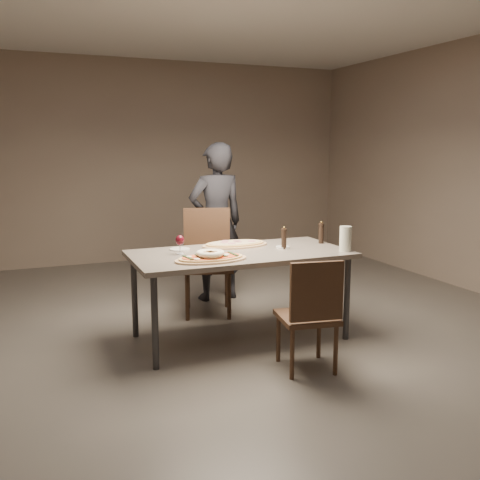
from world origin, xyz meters
name	(u,v)px	position (x,y,z in m)	size (l,w,h in m)	color
room	(240,173)	(0.00, 0.00, 1.40)	(7.00, 7.00, 7.00)	#5C564F
dining_table	(240,259)	(0.00, 0.00, 0.69)	(1.80, 0.90, 0.75)	#70665C
zucchini_pizza	(211,258)	(-0.34, -0.23, 0.77)	(0.57, 0.32, 0.05)	tan
ham_pizza	(235,244)	(0.06, 0.26, 0.77)	(0.60, 0.33, 0.04)	tan
bread_basket	(210,255)	(-0.34, -0.24, 0.80)	(0.22, 0.22, 0.08)	#F2E8C4
oil_dish	(283,247)	(0.41, 0.02, 0.76)	(0.12, 0.12, 0.01)	white
pepper_mill_left	(321,233)	(0.83, 0.09, 0.85)	(0.05, 0.05, 0.20)	black
pepper_mill_right	(284,238)	(0.40, -0.02, 0.84)	(0.05, 0.05, 0.19)	black
carafe	(345,239)	(0.83, -0.30, 0.85)	(0.10, 0.10, 0.21)	silver
wine_glass	(180,241)	(-0.49, 0.10, 0.86)	(0.07, 0.07, 0.16)	silver
side_plate	(180,249)	(-0.44, 0.27, 0.76)	(0.17, 0.17, 0.01)	white
chair_near	(311,310)	(0.20, -0.85, 0.47)	(0.46, 0.46, 0.84)	#40291B
chair_far	(207,255)	(-0.01, 0.83, 0.57)	(0.60, 0.60, 1.01)	#40291B
diner	(216,222)	(0.22, 1.20, 0.83)	(0.60, 0.40, 1.66)	black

